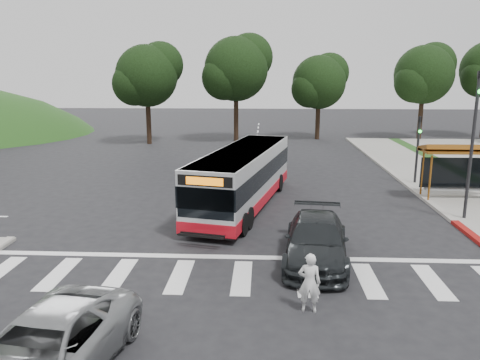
# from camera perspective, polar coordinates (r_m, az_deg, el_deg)

# --- Properties ---
(ground) EXTENTS (140.00, 140.00, 0.00)m
(ground) POSITION_cam_1_polar(r_m,az_deg,el_deg) (19.93, 0.91, -5.82)
(ground) COLOR black
(ground) RESTS_ON ground
(sidewalk_east) EXTENTS (4.00, 40.00, 0.12)m
(sidewalk_east) POSITION_cam_1_polar(r_m,az_deg,el_deg) (29.48, 23.39, -0.62)
(sidewalk_east) COLOR gray
(sidewalk_east) RESTS_ON ground
(curb_east) EXTENTS (0.30, 40.00, 0.15)m
(curb_east) POSITION_cam_1_polar(r_m,az_deg,el_deg) (28.84, 19.67, -0.56)
(curb_east) COLOR #9E9991
(curb_east) RESTS_ON ground
(crosswalk_ladder) EXTENTS (18.00, 2.60, 0.01)m
(crosswalk_ladder) POSITION_cam_1_polar(r_m,az_deg,el_deg) (15.27, 0.23, -11.80)
(crosswalk_ladder) COLOR silver
(crosswalk_ladder) RESTS_ON ground
(bus_shelter) EXTENTS (4.20, 1.60, 2.86)m
(bus_shelter) POSITION_cam_1_polar(r_m,az_deg,el_deg) (26.35, 25.56, 2.78)
(bus_shelter) COLOR brown
(bus_shelter) RESTS_ON sidewalk_east
(traffic_signal_ne_tall) EXTENTS (0.18, 0.37, 6.50)m
(traffic_signal_ne_tall) POSITION_cam_1_polar(r_m,az_deg,el_deg) (22.39, 26.57, 5.08)
(traffic_signal_ne_tall) COLOR black
(traffic_signal_ne_tall) RESTS_ON ground
(traffic_signal_ne_short) EXTENTS (0.18, 0.37, 4.00)m
(traffic_signal_ne_short) POSITION_cam_1_polar(r_m,az_deg,el_deg) (29.06, 20.88, 4.27)
(traffic_signal_ne_short) COLOR black
(traffic_signal_ne_short) RESTS_ON ground
(tree_ne_a) EXTENTS (6.16, 5.74, 9.30)m
(tree_ne_a) POSITION_cam_1_polar(r_m,az_deg,el_deg) (49.41, 21.59, 11.96)
(tree_ne_a) COLOR black
(tree_ne_a) RESTS_ON parking_lot
(tree_north_a) EXTENTS (6.60, 6.15, 10.17)m
(tree_north_a) POSITION_cam_1_polar(r_m,az_deg,el_deg) (45.02, -0.38, 13.51)
(tree_north_a) COLOR black
(tree_north_a) RESTS_ON ground
(tree_north_b) EXTENTS (5.72, 5.33, 8.43)m
(tree_north_b) POSITION_cam_1_polar(r_m,az_deg,el_deg) (47.25, 9.70, 11.77)
(tree_north_b) COLOR black
(tree_north_b) RESTS_ON ground
(tree_north_c) EXTENTS (6.16, 5.74, 9.30)m
(tree_north_c) POSITION_cam_1_polar(r_m,az_deg,el_deg) (44.22, -11.20, 12.47)
(tree_north_c) COLOR black
(tree_north_c) RESTS_ON ground
(transit_bus) EXTENTS (4.72, 11.17, 2.82)m
(transit_bus) POSITION_cam_1_polar(r_m,az_deg,el_deg) (22.73, 0.41, 0.21)
(transit_bus) COLOR silver
(transit_bus) RESTS_ON ground
(pedestrian) EXTENTS (0.65, 0.46, 1.68)m
(pedestrian) POSITION_cam_1_polar(r_m,az_deg,el_deg) (13.11, 8.46, -12.27)
(pedestrian) COLOR silver
(pedestrian) RESTS_ON ground
(dark_sedan) EXTENTS (2.69, 5.41, 1.51)m
(dark_sedan) POSITION_cam_1_polar(r_m,az_deg,el_deg) (16.49, 9.27, -7.26)
(dark_sedan) COLOR black
(dark_sedan) RESTS_ON ground
(silver_suv_south) EXTENTS (3.13, 5.53, 1.46)m
(silver_suv_south) POSITION_cam_1_polar(r_m,az_deg,el_deg) (11.15, -22.65, -18.63)
(silver_suv_south) COLOR #939597
(silver_suv_south) RESTS_ON ground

